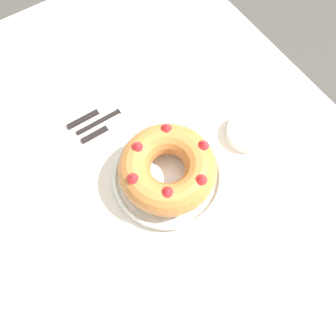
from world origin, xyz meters
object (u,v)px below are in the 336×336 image
Objects in this scene: side_bowl at (247,133)px; serving_dish at (168,176)px; cake_knife at (106,128)px; fork at (111,115)px; serving_knife at (97,112)px; bundt_cake at (168,168)px.

serving_dish is at bearing -93.04° from side_bowl.
side_bowl reaches higher than cake_knife.
fork is at bearing -173.37° from serving_dish.
fork is 1.65× the size of side_bowl.
fork is at bearing 47.25° from serving_knife.
bundt_cake is at bearing 3.69° from fork.
bundt_cake is at bearing 17.89° from cake_knife.
side_bowl is at bearing 86.96° from bundt_cake.
bundt_cake is 1.28× the size of fork.
side_bowl is (0.28, 0.30, 0.01)m from fork.
fork is 0.41m from side_bowl.
fork is 0.05m from cake_knife.
serving_dish is 0.27m from side_bowl.
serving_knife is at bearing 178.21° from cake_knife.
serving_dish is at bearing 17.88° from cake_knife.
cake_knife is at bearing 0.57° from serving_knife.
side_bowl reaches higher than serving_knife.
fork is (-0.26, -0.03, -0.01)m from serving_dish.
serving_knife is at bearing -139.97° from fork.
bundt_cake is 0.31m from serving_knife.
bundt_cake is 1.37× the size of cake_knife.
serving_knife is at bearing -168.21° from bundt_cake.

